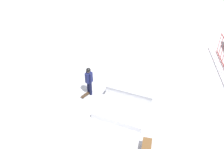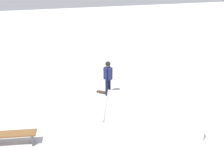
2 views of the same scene
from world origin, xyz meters
name	(u,v)px [view 1 (image 1 of 2)]	position (x,y,z in m)	size (l,w,h in m)	color
ground_plane	(122,94)	(0.00, 0.00, 0.00)	(60.00, 60.00, 0.00)	silver
skate_ramp	(136,84)	(-0.51, 0.78, 0.32)	(5.96, 4.25, 0.74)	silver
skater	(89,79)	(0.09, -1.81, 1.01)	(0.43, 0.42, 1.73)	black
skateboard	(87,94)	(0.23, -1.98, 0.08)	(0.77, 0.62, 0.09)	#3F2D1E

